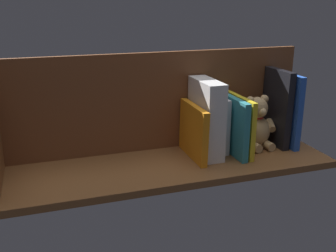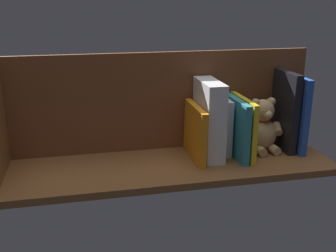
{
  "view_description": "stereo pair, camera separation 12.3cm",
  "coord_description": "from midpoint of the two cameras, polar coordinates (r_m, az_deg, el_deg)",
  "views": [
    {
      "loc": [
        36.68,
        111.3,
        50.2
      ],
      "look_at": [
        0.0,
        0.0,
        12.21
      ],
      "focal_mm": 43.01,
      "sensor_mm": 36.0,
      "label": 1
    },
    {
      "loc": [
        24.81,
        114.54,
        50.2
      ],
      "look_at": [
        0.0,
        0.0,
        12.21
      ],
      "focal_mm": 43.01,
      "sensor_mm": 36.0,
      "label": 2
    }
  ],
  "objects": [
    {
      "name": "ground_plane",
      "position": [
        1.28,
        -2.77,
        -5.73
      ],
      "size": [
        103.99,
        31.59,
        2.2
      ],
      "primitive_type": "cube",
      "color": "brown"
    },
    {
      "name": "shelf_back_panel",
      "position": [
        1.34,
        -4.44,
        3.39
      ],
      "size": [
        103.99,
        1.5,
        33.0
      ],
      "primitive_type": "cube",
      "color": "brown",
      "rests_on": "ground_plane"
    },
    {
      "name": "book_0",
      "position": [
        1.44,
        14.0,
        2.28
      ],
      "size": [
        2.15,
        16.97,
        25.27
      ],
      "primitive_type": "cube",
      "color": "blue",
      "rests_on": "ground_plane"
    },
    {
      "name": "book_1",
      "position": [
        1.43,
        12.82,
        2.52
      ],
      "size": [
        2.82,
        15.36,
        26.58
      ],
      "primitive_type": "cube",
      "rotation": [
        0.0,
        -0.01,
        0.0
      ],
      "color": "black",
      "rests_on": "ground_plane"
    },
    {
      "name": "teddy_bear",
      "position": [
        1.4,
        9.95,
        0.15
      ],
      "size": [
        14.7,
        12.1,
        18.16
      ],
      "rotation": [
        0.0,
        0.0,
        0.08
      ],
      "color": "tan",
      "rests_on": "ground_plane"
    },
    {
      "name": "book_2",
      "position": [
        1.34,
        7.39,
        0.22
      ],
      "size": [
        1.66,
        20.32,
        19.15
      ],
      "primitive_type": "cube",
      "color": "yellow",
      "rests_on": "ground_plane"
    },
    {
      "name": "book_3",
      "position": [
        1.33,
        6.42,
        0.08
      ],
      "size": [
        2.07,
        20.63,
        19.1
      ],
      "primitive_type": "cube",
      "color": "teal",
      "rests_on": "ground_plane"
    },
    {
      "name": "book_4",
      "position": [
        1.35,
        4.46,
        0.3
      ],
      "size": [
        3.19,
        13.08,
        18.56
      ],
      "primitive_type": "cube",
      "color": "silver",
      "rests_on": "ground_plane"
    },
    {
      "name": "dictionary_thick_white",
      "position": [
        1.3,
        2.76,
        1.1
      ],
      "size": [
        5.99,
        17.86,
        24.95
      ],
      "primitive_type": "cube",
      "color": "white",
      "rests_on": "ground_plane"
    },
    {
      "name": "book_5",
      "position": [
        1.29,
        0.9,
        -0.81
      ],
      "size": [
        2.56,
        19.91,
        17.41
      ],
      "primitive_type": "cube",
      "rotation": [
        0.0,
        -0.03,
        0.0
      ],
      "color": "orange",
      "rests_on": "ground_plane"
    }
  ]
}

